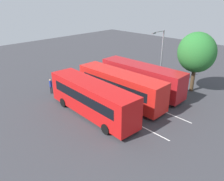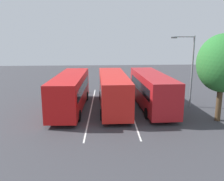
# 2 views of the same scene
# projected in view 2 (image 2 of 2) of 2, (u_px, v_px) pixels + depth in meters

# --- Properties ---
(ground_plane) EXTENTS (75.95, 75.95, 0.00)m
(ground_plane) POSITION_uv_depth(u_px,v_px,m) (110.00, 107.00, 23.18)
(ground_plane) COLOR #38383D
(bus_far_left) EXTENTS (10.57, 2.66, 3.28)m
(bus_far_left) POSITION_uv_depth(u_px,v_px,m) (151.00, 89.00, 22.76)
(bus_far_left) COLOR #AD191E
(bus_far_left) RESTS_ON ground
(bus_center_left) EXTENTS (10.56, 2.62, 3.28)m
(bus_center_left) POSITION_uv_depth(u_px,v_px,m) (113.00, 90.00, 22.46)
(bus_center_left) COLOR red
(bus_center_left) RESTS_ON ground
(bus_center_right) EXTENTS (10.67, 3.03, 3.28)m
(bus_center_right) POSITION_uv_depth(u_px,v_px,m) (71.00, 91.00, 22.13)
(bus_center_right) COLOR red
(bus_center_right) RESTS_ON ground
(pedestrian) EXTENTS (0.44, 0.44, 1.79)m
(pedestrian) POSITION_uv_depth(u_px,v_px,m) (77.00, 84.00, 29.35)
(pedestrian) COLOR #232833
(pedestrian) RESTS_ON ground
(street_lamp) EXTENTS (0.30, 2.28, 6.84)m
(street_lamp) POSITION_uv_depth(u_px,v_px,m) (190.00, 67.00, 22.44)
(street_lamp) COLOR gray
(street_lamp) RESTS_ON ground
(depot_tree) EXTENTS (4.36, 3.92, 6.98)m
(depot_tree) POSITION_uv_depth(u_px,v_px,m) (223.00, 63.00, 18.38)
(depot_tree) COLOR #4C3823
(depot_tree) RESTS_ON ground
(lane_stripe_outer_left) EXTENTS (16.22, 0.83, 0.01)m
(lane_stripe_outer_left) POSITION_uv_depth(u_px,v_px,m) (129.00, 107.00, 23.30)
(lane_stripe_outer_left) COLOR silver
(lane_stripe_outer_left) RESTS_ON ground
(lane_stripe_inner_left) EXTENTS (16.22, 0.83, 0.01)m
(lane_stripe_inner_left) POSITION_uv_depth(u_px,v_px,m) (91.00, 107.00, 23.05)
(lane_stripe_inner_left) COLOR silver
(lane_stripe_inner_left) RESTS_ON ground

